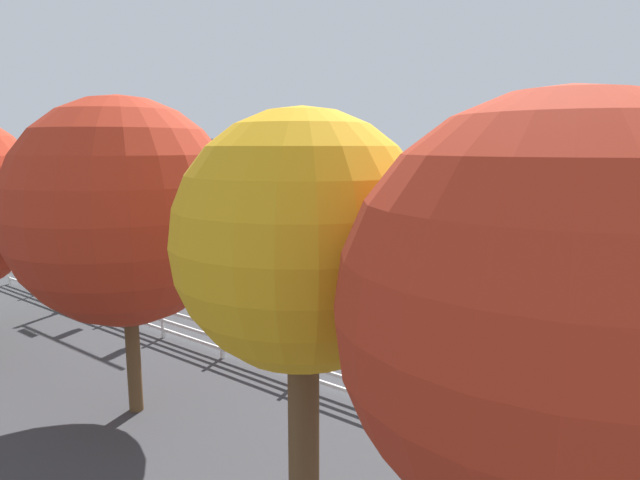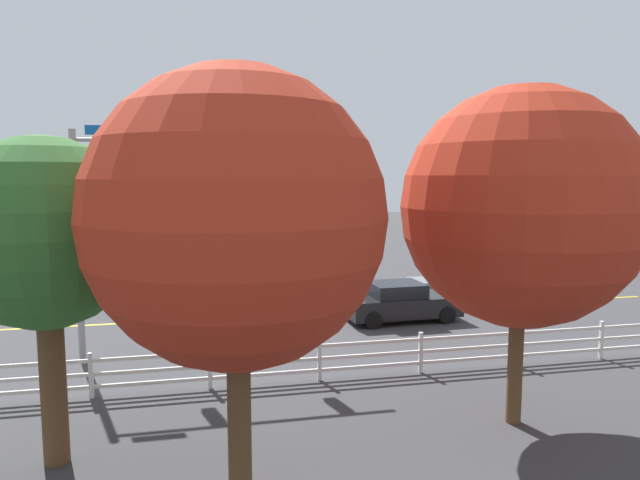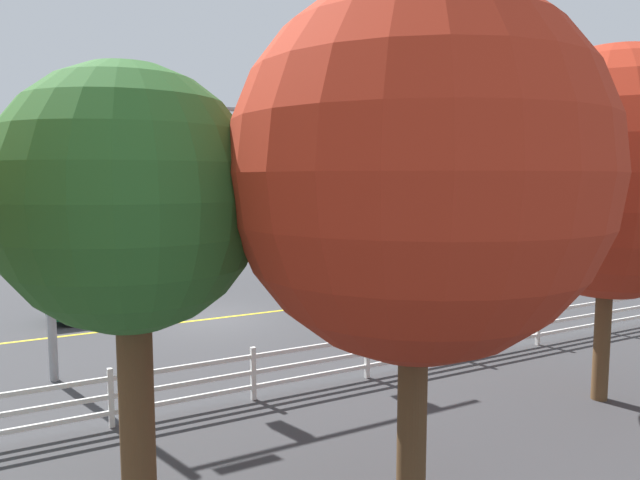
% 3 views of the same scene
% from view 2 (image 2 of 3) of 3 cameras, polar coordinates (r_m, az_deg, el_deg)
% --- Properties ---
extents(ground_plane, '(120.00, 120.00, 0.00)m').
position_cam_2_polar(ground_plane, '(22.59, -7.97, -7.66)').
color(ground_plane, '#38383A').
extents(lane_center_stripe, '(28.00, 0.16, 0.01)m').
position_cam_2_polar(lane_center_stripe, '(23.21, 2.01, -7.20)').
color(lane_center_stripe, gold).
rests_on(lane_center_stripe, ground_plane).
extents(signal_assembly, '(6.39, 0.37, 6.94)m').
position_cam_2_polar(signal_assembly, '(17.89, -17.43, 4.13)').
color(signal_assembly, gray).
rests_on(signal_assembly, ground_plane).
extents(car_0, '(4.27, 1.98, 1.29)m').
position_cam_2_polar(car_0, '(24.32, -14.83, -5.25)').
color(car_0, '#0C4C2D').
rests_on(car_0, ground_plane).
extents(car_1, '(4.34, 2.13, 1.46)m').
position_cam_2_polar(car_1, '(21.98, 8.02, -6.17)').
color(car_1, black).
rests_on(car_1, ground_plane).
extents(car_2, '(4.63, 1.93, 1.29)m').
position_cam_2_polar(car_2, '(27.12, 13.76, -4.05)').
color(car_2, slate).
rests_on(car_2, ground_plane).
extents(white_rail_fence, '(26.10, 0.10, 1.15)m').
position_cam_2_polar(white_rail_fence, '(15.97, 5.12, -11.37)').
color(white_rail_fence, white).
rests_on(white_rail_fence, ground_plane).
extents(tree_0, '(5.18, 5.18, 7.41)m').
position_cam_2_polar(tree_0, '(12.97, 19.48, 3.11)').
color(tree_0, brown).
rests_on(tree_0, ground_plane).
extents(tree_1, '(3.57, 3.57, 6.23)m').
position_cam_2_polar(tree_1, '(11.65, -25.76, 0.46)').
color(tree_1, brown).
rests_on(tree_1, ground_plane).
extents(tree_2, '(5.03, 5.03, 7.30)m').
position_cam_2_polar(tree_2, '(9.55, -8.38, 2.09)').
color(tree_2, brown).
rests_on(tree_2, ground_plane).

